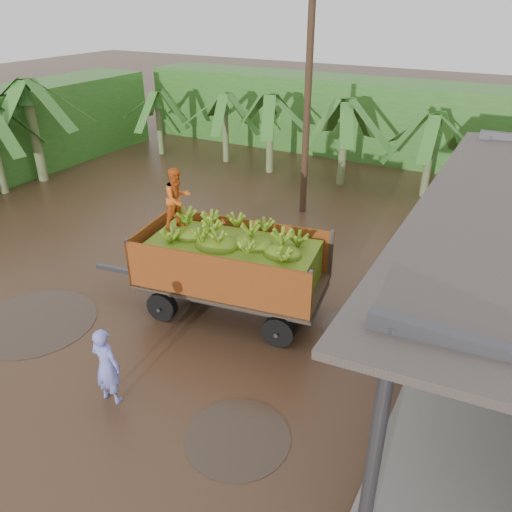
{
  "coord_description": "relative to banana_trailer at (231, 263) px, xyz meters",
  "views": [
    {
      "loc": [
        6.13,
        -8.38,
        7.22
      ],
      "look_at": [
        0.85,
        1.21,
        1.45
      ],
      "focal_mm": 35.0,
      "sensor_mm": 36.0,
      "label": 1
    }
  ],
  "objects": [
    {
      "name": "ground",
      "position": [
        -0.43,
        -0.7,
        -1.38
      ],
      "size": [
        100.0,
        100.0,
        0.0
      ],
      "primitive_type": "plane",
      "color": "black",
      "rests_on": "ground"
    },
    {
      "name": "banana_trailer",
      "position": [
        0.0,
        0.0,
        0.0
      ],
      "size": [
        6.43,
        2.89,
        3.64
      ],
      "rotation": [
        0.0,
        0.0,
        0.16
      ],
      "color": "#BB571A",
      "rests_on": "ground"
    },
    {
      "name": "man_blue",
      "position": [
        -0.48,
        -3.88,
        -0.53
      ],
      "size": [
        0.63,
        0.43,
        1.7
      ],
      "primitive_type": "imported",
      "rotation": [
        0.0,
        0.0,
        3.18
      ],
      "color": "#777ED9",
      "rests_on": "ground"
    },
    {
      "name": "hedge_north",
      "position": [
        -2.43,
        15.3,
        0.42
      ],
      "size": [
        22.0,
        3.0,
        3.6
      ],
      "primitive_type": "cube",
      "color": "#2D661E",
      "rests_on": "ground"
    },
    {
      "name": "utility_pole",
      "position": [
        -1.15,
        6.97,
        2.58
      ],
      "size": [
        1.2,
        0.24,
        7.8
      ],
      "color": "#47301E",
      "rests_on": "ground"
    },
    {
      "name": "banana_plants",
      "position": [
        -5.35,
        6.47,
        0.45
      ],
      "size": [
        24.8,
        19.96,
        4.39
      ],
      "color": "#2D661E",
      "rests_on": "ground"
    }
  ]
}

